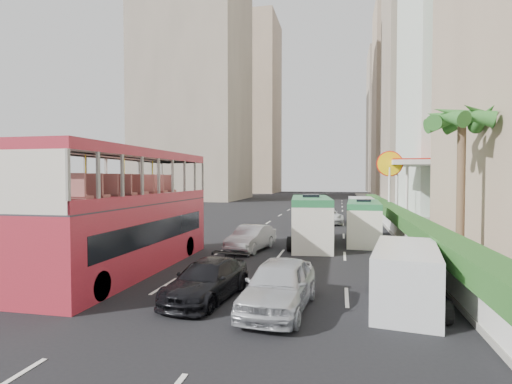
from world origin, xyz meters
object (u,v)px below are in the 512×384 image
(minibus_near, at_px, (311,221))
(panel_van_far, at_px, (361,209))
(panel_van_near, at_px, (406,276))
(car_silver_lane_a, at_px, (251,251))
(van_asset, at_px, (327,223))
(car_black, at_px, (207,299))
(palm_tree, at_px, (461,189))
(car_silver_lane_b, at_px, (279,310))
(shell_station, at_px, (425,191))
(minibus_far, at_px, (363,222))
(double_decker_bus, at_px, (131,210))

(minibus_near, xyz_separation_m, panel_van_far, (3.49, 14.84, -0.35))
(panel_van_near, xyz_separation_m, panel_van_far, (-0.14, 25.11, 0.15))
(minibus_near, bearing_deg, car_silver_lane_a, -148.43)
(car_silver_lane_a, relative_size, van_asset, 0.87)
(car_black, distance_m, van_asset, 22.71)
(car_black, height_order, minibus_near, minibus_near)
(panel_van_near, xyz_separation_m, palm_tree, (3.25, 6.46, 2.48))
(car_silver_lane_a, relative_size, panel_van_far, 0.78)
(car_silver_lane_b, height_order, shell_station, shell_station)
(shell_station, bearing_deg, panel_van_near, -102.08)
(van_asset, height_order, panel_van_near, panel_van_near)
(van_asset, distance_m, minibus_far, 10.14)
(palm_tree, distance_m, shell_station, 19.14)
(double_decker_bus, xyz_separation_m, panel_van_far, (10.41, 22.65, -1.48))
(car_silver_lane_a, xyz_separation_m, minibus_far, (6.04, 4.15, 1.23))
(minibus_far, relative_size, panel_van_far, 1.06)
(panel_van_near, relative_size, palm_tree, 0.70)
(minibus_near, height_order, panel_van_near, minibus_near)
(car_black, bearing_deg, shell_station, 73.44)
(minibus_far, height_order, panel_van_near, minibus_far)
(car_black, xyz_separation_m, panel_van_near, (6.16, 0.63, 0.90))
(double_decker_bus, height_order, shell_station, shell_station)
(panel_van_far, bearing_deg, panel_van_near, -90.13)
(double_decker_bus, bearing_deg, panel_van_near, -13.11)
(double_decker_bus, height_order, panel_van_far, double_decker_bus)
(panel_van_far, bearing_deg, minibus_near, -103.71)
(car_silver_lane_a, relative_size, car_silver_lane_b, 0.93)
(car_silver_lane_b, relative_size, shell_station, 0.55)
(palm_tree, bearing_deg, shell_station, 83.40)
(van_asset, distance_m, panel_van_near, 22.11)
(minibus_far, distance_m, shell_station, 14.73)
(van_asset, bearing_deg, panel_van_near, -93.51)
(van_asset, bearing_deg, shell_station, 11.16)
(panel_van_near, bearing_deg, double_decker_bus, 175.67)
(panel_van_far, relative_size, palm_tree, 0.82)
(van_asset, height_order, palm_tree, palm_tree)
(car_silver_lane_a, bearing_deg, minibus_near, 47.57)
(car_silver_lane_a, bearing_deg, double_decker_bus, -115.11)
(car_silver_lane_a, bearing_deg, minibus_far, 44.64)
(car_black, xyz_separation_m, van_asset, (3.05, 22.51, 0.00))
(car_silver_lane_b, relative_size, minibus_far, 0.79)
(car_silver_lane_a, height_order, minibus_far, minibus_far)
(minibus_near, height_order, panel_van_far, minibus_near)
(van_asset, distance_m, palm_tree, 17.01)
(car_silver_lane_b, height_order, minibus_near, minibus_near)
(car_silver_lane_b, xyz_separation_m, minibus_far, (3.12, 13.34, 1.23))
(car_silver_lane_a, height_order, van_asset, car_silver_lane_a)
(double_decker_bus, relative_size, shell_station, 1.38)
(shell_station, bearing_deg, panel_van_far, -176.46)
(minibus_near, height_order, palm_tree, palm_tree)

